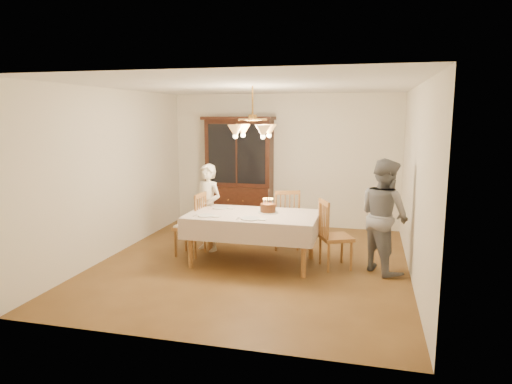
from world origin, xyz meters
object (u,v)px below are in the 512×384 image
(china_hutch, at_px, (239,174))
(elderly_woman, at_px, (208,208))
(dining_table, at_px, (253,219))
(chair_far_side, at_px, (285,222))
(birthday_cake, at_px, (268,208))

(china_hutch, height_order, elderly_woman, china_hutch)
(dining_table, bearing_deg, china_hutch, 110.80)
(chair_far_side, distance_m, elderly_woman, 1.30)
(dining_table, relative_size, elderly_woman, 1.34)
(dining_table, relative_size, birthday_cake, 6.33)
(chair_far_side, xyz_separation_m, elderly_woman, (-1.21, -0.40, 0.27))
(birthday_cake, bearing_deg, china_hutch, 116.37)
(china_hutch, distance_m, birthday_cake, 2.40)
(elderly_woman, bearing_deg, dining_table, -5.87)
(dining_table, height_order, chair_far_side, chair_far_side)
(elderly_woman, distance_m, birthday_cake, 1.15)
(chair_far_side, bearing_deg, elderly_woman, -161.54)
(dining_table, bearing_deg, birthday_cake, 29.69)
(dining_table, height_order, birthday_cake, birthday_cake)
(china_hutch, height_order, chair_far_side, china_hutch)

